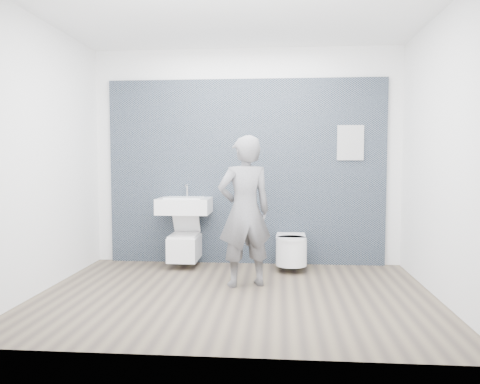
# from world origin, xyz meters

# --- Properties ---
(ground) EXTENTS (4.00, 4.00, 0.00)m
(ground) POSITION_xyz_m (0.00, 0.00, 0.00)
(ground) COLOR brown
(ground) RESTS_ON ground
(room_shell) EXTENTS (4.00, 4.00, 4.00)m
(room_shell) POSITION_xyz_m (0.00, 0.00, 1.74)
(room_shell) COLOR white
(room_shell) RESTS_ON ground
(tile_wall) EXTENTS (3.60, 0.06, 2.40)m
(tile_wall) POSITION_xyz_m (0.00, 1.47, 0.00)
(tile_wall) COLOR black
(tile_wall) RESTS_ON ground
(washbasin) EXTENTS (0.66, 0.49, 0.49)m
(washbasin) POSITION_xyz_m (-0.76, 1.19, 0.79)
(washbasin) COLOR white
(washbasin) RESTS_ON ground
(toilet_square) EXTENTS (0.36, 0.52, 0.66)m
(toilet_square) POSITION_xyz_m (-0.76, 1.18, 0.27)
(toilet_square) COLOR white
(toilet_square) RESTS_ON ground
(toilet_rounded) EXTENTS (0.37, 0.63, 0.34)m
(toilet_rounded) POSITION_xyz_m (0.59, 1.12, 0.25)
(toilet_rounded) COLOR white
(toilet_rounded) RESTS_ON ground
(info_placard) EXTENTS (0.33, 0.03, 0.44)m
(info_placard) POSITION_xyz_m (1.34, 1.43, 0.00)
(info_placard) COLOR silver
(info_placard) RESTS_ON ground
(visitor) EXTENTS (0.69, 0.57, 1.62)m
(visitor) POSITION_xyz_m (0.07, 0.35, 0.81)
(visitor) COLOR slate
(visitor) RESTS_ON ground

